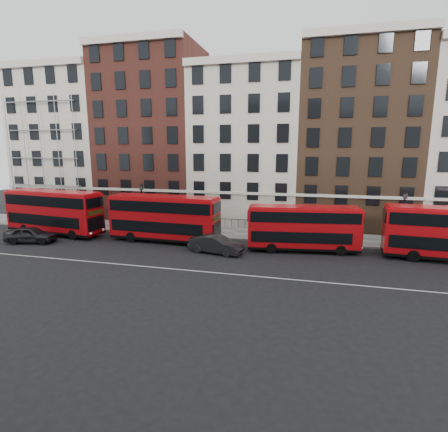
% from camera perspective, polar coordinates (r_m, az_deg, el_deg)
% --- Properties ---
extents(ground, '(120.00, 120.00, 0.00)m').
position_cam_1_polar(ground, '(28.86, -2.90, -7.68)').
color(ground, black).
rests_on(ground, ground).
extents(pavement, '(80.00, 5.00, 0.15)m').
position_cam_1_polar(pavement, '(38.61, 1.67, -2.74)').
color(pavement, slate).
rests_on(pavement, ground).
extents(kerb, '(80.00, 0.30, 0.16)m').
position_cam_1_polar(kerb, '(36.24, 0.81, -3.64)').
color(kerb, gray).
rests_on(kerb, ground).
extents(road_centre_line, '(70.00, 0.12, 0.01)m').
position_cam_1_polar(road_centre_line, '(27.07, -4.15, -8.98)').
color(road_centre_line, white).
rests_on(road_centre_line, ground).
extents(building_terrace, '(64.00, 11.95, 22.00)m').
position_cam_1_polar(building_terrace, '(44.81, 3.44, 12.26)').
color(building_terrace, '#B8B09F').
rests_on(building_terrace, ground).
extents(bus_a, '(11.59, 4.18, 4.76)m').
position_cam_1_polar(bus_a, '(42.03, -26.02, 0.72)').
color(bus_a, red).
rests_on(bus_a, ground).
extents(bus_b, '(11.15, 3.17, 4.64)m').
position_cam_1_polar(bus_b, '(35.21, -9.78, -0.22)').
color(bus_b, red).
rests_on(bus_b, ground).
extents(bus_c, '(10.12, 3.64, 4.16)m').
position_cam_1_polar(bus_c, '(32.31, 12.73, -1.80)').
color(bus_c, red).
rests_on(bus_c, ground).
extents(car_rear, '(5.13, 2.94, 1.64)m').
position_cam_1_polar(car_rear, '(39.59, -29.01, -2.68)').
color(car_rear, black).
rests_on(car_rear, ground).
extents(car_front, '(5.14, 2.60, 1.62)m').
position_cam_1_polar(car_front, '(31.32, -1.33, -4.62)').
color(car_front, '#232326').
rests_on(car_front, ground).
extents(lamp_post_left, '(0.44, 0.44, 5.33)m').
position_cam_1_polar(lamp_post_left, '(39.64, -13.22, 1.76)').
color(lamp_post_left, black).
rests_on(lamp_post_left, pavement).
extents(lamp_post_right, '(0.44, 0.44, 5.33)m').
position_cam_1_polar(lamp_post_right, '(36.02, 27.21, -0.08)').
color(lamp_post_right, black).
rests_on(lamp_post_right, pavement).
extents(iron_railings, '(6.60, 0.06, 1.00)m').
position_cam_1_polar(iron_railings, '(40.58, 2.34, -1.23)').
color(iron_railings, black).
rests_on(iron_railings, pavement).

